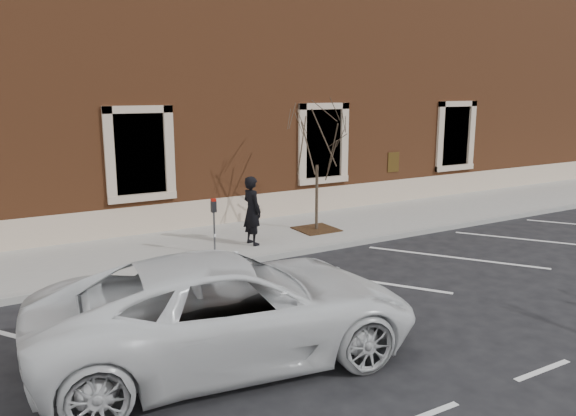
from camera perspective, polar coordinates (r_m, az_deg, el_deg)
ground at (r=14.37m, az=1.21°, el=-4.72°), size 120.00×120.00×0.00m
sidewalk_near at (r=15.81m, az=-2.10°, el=-2.89°), size 40.00×3.50×0.15m
curb_near at (r=14.31m, az=1.31°, el=-4.49°), size 40.00×0.12×0.15m
parking_stripes at (r=12.63m, az=6.44°, el=-7.16°), size 28.00×4.40×0.01m
building_civic at (r=20.77m, az=-10.14°, el=11.42°), size 40.00×8.62×8.00m
man at (r=14.55m, az=-3.67°, el=-0.27°), size 0.50×0.70×1.80m
parking_meter at (r=13.78m, az=-7.54°, el=-0.78°), size 0.13×0.10×1.38m
tree_grate at (r=16.26m, az=2.90°, el=-2.16°), size 1.12×1.12×0.03m
sapling at (r=15.85m, az=2.99°, el=6.21°), size 2.05×2.05×3.42m
white_truck at (r=8.82m, az=-5.91°, el=-10.10°), size 6.22×3.47×1.64m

